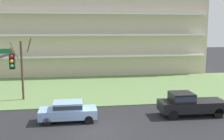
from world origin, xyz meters
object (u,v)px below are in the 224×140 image
Objects in this scene: pickup_black_center_left at (189,103)px; traffic_signal_mast at (0,91)px; tree_left at (22,67)px; sedan_blue_near_left at (68,110)px.

pickup_black_center_left is 15.17m from traffic_signal_mast.
tree_left is 1.01× the size of traffic_signal_mast.
pickup_black_center_left is at bearing -25.90° from tree_left.
tree_left reaches higher than traffic_signal_mast.
pickup_black_center_left is (9.86, 0.01, 0.14)m from sedan_blue_near_left.
tree_left is at bearing -56.73° from sedan_blue_near_left.
traffic_signal_mast is at bearing 67.90° from sedan_blue_near_left.
tree_left is 1.41× the size of sedan_blue_near_left.
pickup_black_center_left reaches higher than sedan_blue_near_left.
tree_left is at bearing 96.10° from traffic_signal_mast.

